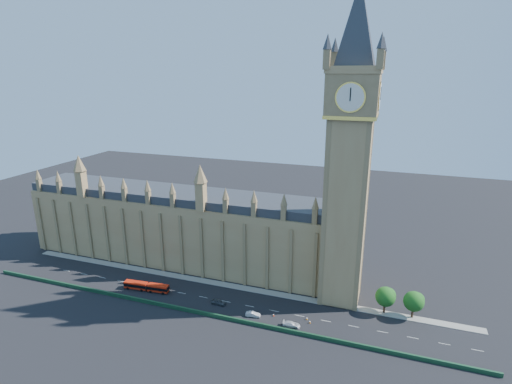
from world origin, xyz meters
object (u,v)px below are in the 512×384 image
(car_silver, at_px, (253,314))
(car_white, at_px, (292,324))
(car_grey, at_px, (218,302))
(red_bus, at_px, (146,287))

(car_silver, distance_m, car_white, 12.21)
(car_grey, bearing_deg, red_bus, 93.91)
(car_white, bearing_deg, car_grey, 75.90)
(car_grey, bearing_deg, car_white, -95.12)
(red_bus, distance_m, car_white, 51.05)
(car_white, bearing_deg, car_silver, 79.51)
(red_bus, relative_size, car_silver, 3.59)
(red_bus, xyz_separation_m, car_grey, (26.25, 0.20, -0.59))
(red_bus, bearing_deg, car_white, -8.82)
(car_grey, bearing_deg, car_silver, -98.57)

